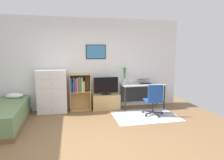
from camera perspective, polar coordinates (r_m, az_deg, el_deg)
The scene contains 13 objects.
ground_plane at distance 3.87m, azimuth -6.45°, elevation -18.07°, with size 7.20×7.20×0.00m, color brown.
wall_back_with_posters at distance 5.91m, azimuth -8.99°, elevation 4.64°, with size 6.12×0.09×2.70m.
area_rug at distance 5.43m, azimuth 9.65°, elevation -10.24°, with size 1.70×1.20×0.01m, color #B2B7BC.
dresser at distance 5.74m, azimuth -17.07°, elevation -3.18°, with size 0.80×0.46×1.22m.
bookshelf at distance 5.78m, azimuth -9.46°, elevation -2.42°, with size 0.60×0.30×1.07m.
tv_stand at distance 5.91m, azimuth -1.78°, elevation -6.33°, with size 0.81×0.41×0.45m.
television at distance 5.79m, azimuth -1.76°, elevation -1.76°, with size 0.73×0.16×0.52m.
desk at distance 6.12m, azimuth 8.57°, elevation -2.33°, with size 1.29×0.56×0.74m.
office_chair at distance 5.38m, azimuth 12.12°, elevation -5.45°, with size 0.57×0.58×0.86m.
laptop at distance 6.12m, azimuth 9.53°, elevation -0.41°, with size 0.39×0.42×0.17m.
computer_mouse at distance 6.13m, azimuth 12.26°, elevation -0.94°, with size 0.06×0.10×0.03m, color silver.
bamboo_vase at distance 6.00m, azimuth 3.68°, elevation 1.38°, with size 0.10×0.10×0.50m.
wine_glass at distance 5.87m, azimuth 5.60°, elevation -0.02°, with size 0.07×0.07×0.18m.
Camera 1 is at (-0.32, -3.46, 1.71)m, focal length 31.36 mm.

